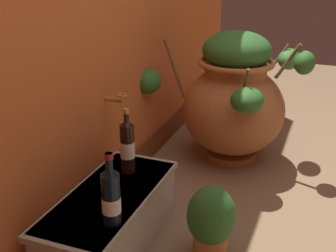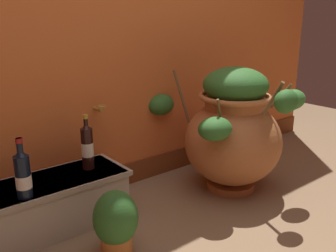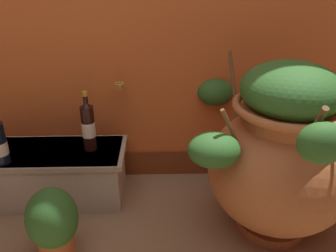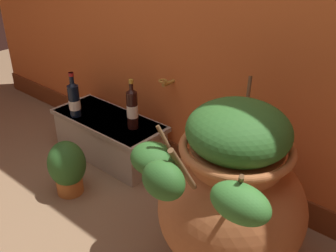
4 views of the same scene
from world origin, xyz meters
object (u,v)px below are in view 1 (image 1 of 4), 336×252
wine_bottle_left (111,195)px  wine_bottle_middle (127,145)px  potted_shrub (211,221)px  terracotta_urn (234,99)px

wine_bottle_left → wine_bottle_middle: bearing=17.5°
wine_bottle_left → potted_shrub: size_ratio=0.89×
terracotta_urn → potted_shrub: terracotta_urn is taller
wine_bottle_middle → potted_shrub: 0.55m
wine_bottle_left → wine_bottle_middle: size_ratio=0.94×
terracotta_urn → wine_bottle_left: (-1.36, 0.18, 0.01)m
wine_bottle_left → terracotta_urn: bearing=-7.4°
terracotta_urn → wine_bottle_middle: (-0.94, 0.31, 0.02)m
terracotta_urn → potted_shrub: 1.08m
terracotta_urn → wine_bottle_middle: size_ratio=3.17×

